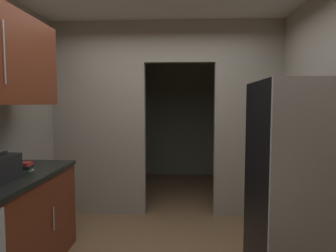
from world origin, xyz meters
The scene contains 4 objects.
kitchen_partition centered at (-0.06, 1.60, 1.42)m, with size 3.15×0.12×2.67m.
adjoining_room_shell centered at (0.00, 3.24, 1.34)m, with size 3.15×2.39×2.67m.
refrigerator centered at (1.17, -0.36, 0.86)m, with size 0.83×0.73×1.71m.
book_stack centered at (-1.21, 0.14, 0.97)m, with size 0.15×0.16×0.09m.
Camera 1 is at (0.24, -2.43, 1.55)m, focal length 31.15 mm.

